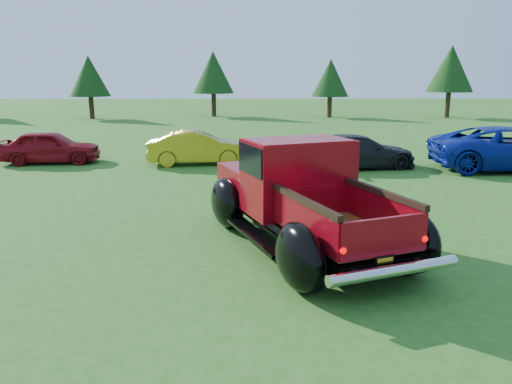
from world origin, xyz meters
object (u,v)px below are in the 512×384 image
Objects in this scene: tree_west at (89,76)px; show_car_yellow at (198,148)px; pickup_truck at (297,194)px; tree_mid_right at (330,78)px; tree_east at (451,69)px; tree_mid_left at (213,73)px; show_car_blue at (512,149)px; show_car_red at (50,147)px; show_car_grey at (358,151)px.

show_car_yellow is (9.75, -19.58, -2.50)m from tree_west.
pickup_truck is 1.57× the size of show_car_yellow.
tree_mid_right is 9.04m from tree_east.
pickup_truck is at bearing -83.40° from tree_mid_left.
show_car_blue is (11.71, -22.98, -2.63)m from tree_mid_left.
pickup_truck is at bearing -142.95° from show_car_red.
show_car_red is (-22.80, -19.75, -3.04)m from tree_east.
pickup_truck is 1.63× the size of show_car_red.
tree_mid_left is 1.34× the size of show_car_yellow.
tree_east is at bearing -38.21° from show_car_grey.
tree_mid_left is 1.39× the size of show_car_red.
show_car_grey is (15.50, -20.48, -2.52)m from tree_west.
tree_mid_right reaches higher than show_car_grey.
tree_mid_right is at bearing 59.04° from pickup_truck.
tree_mid_left is at bearing 173.66° from tree_mid_right.
show_car_yellow is (-17.25, -20.08, -3.04)m from tree_east.
tree_mid_right is 1.08× the size of show_car_grey.
tree_west is 9.22m from tree_mid_left.
show_car_yellow is (-8.25, -20.58, -2.36)m from tree_mid_right.
show_car_blue reaches higher than show_car_yellow.
pickup_truck is (3.52, -30.40, -2.41)m from tree_mid_left.
tree_east is (9.00, -0.50, 0.68)m from tree_mid_right.
tree_west reaches higher than show_car_yellow.
pickup_truck reaches higher than show_car_blue.
tree_west is 18.03m from tree_mid_right.
tree_east reaches higher than show_car_red.
show_car_red is (-13.80, -20.25, -2.36)m from tree_mid_right.
pickup_truck is at bearing -100.56° from tree_mid_right.
show_car_grey is (2.98, 7.92, -0.38)m from pickup_truck.
show_car_grey is at bearing -73.88° from tree_mid_left.
tree_mid_left is at bearing 6.66° from show_car_grey.
tree_west is at bearing -167.47° from tree_mid_left.
tree_mid_left is 18.06m from tree_east.
tree_east is 32.43m from pickup_truck.
tree_mid_left reaches higher than show_car_grey.
show_car_yellow is (0.75, -21.58, -2.77)m from tree_mid_left.
pickup_truck is at bearing -169.51° from show_car_yellow.
tree_mid_left is 30.69m from pickup_truck.
pickup_truck is 11.06m from show_car_blue.
tree_east is (27.00, 0.50, 0.55)m from tree_west.
show_car_blue is at bearing -104.22° from show_car_yellow.
show_car_yellow is 5.81m from show_car_grey.
tree_west is 1.28× the size of show_car_red.
tree_west is 0.92× the size of tree_mid_left.
show_car_red is 0.97× the size of show_car_yellow.
tree_east reaches higher than show_car_blue.
show_car_blue is (20.71, -20.98, -2.36)m from tree_west.
pickup_truck is at bearing -66.21° from tree_west.
tree_west is at bearing 7.08° from show_car_red.
show_car_red is at bearing -139.09° from tree_east.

